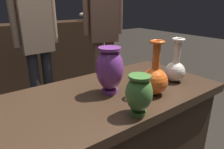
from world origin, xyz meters
name	(u,v)px	position (x,y,z in m)	size (l,w,h in m)	color
display_plinth	(114,148)	(0.00, 0.00, 0.40)	(1.20, 0.64, 0.80)	#382619
back_display_shelf	(21,59)	(0.00, 2.20, 0.49)	(2.60, 0.40, 0.99)	#382619
vase_centerpiece	(110,69)	(-0.03, -0.01, 0.94)	(0.15, 0.15, 0.25)	#7A388E
vase_tall_behind	(155,79)	(0.15, -0.16, 0.89)	(0.14, 0.14, 0.29)	#E55B1E
vase_left_accent	(175,68)	(0.39, -0.11, 0.88)	(0.12, 0.12, 0.27)	silver
vase_right_accent	(139,94)	(-0.07, -0.26, 0.90)	(0.12, 0.12, 0.18)	#477A38
shelf_vase_far_right	(84,15)	(1.04, 2.17, 1.08)	(0.16, 0.16, 0.12)	silver
visitor_near_right	(103,27)	(0.74, 1.18, 0.99)	(0.45, 0.28, 1.67)	brown
visitor_center_back	(37,38)	(0.00, 1.35, 0.91)	(0.47, 0.20, 1.56)	#232328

